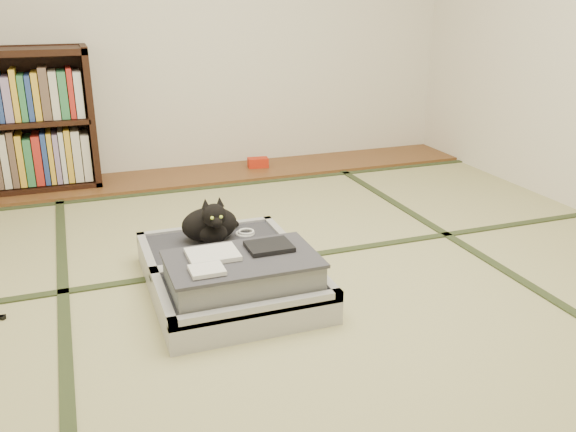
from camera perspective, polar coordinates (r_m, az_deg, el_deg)
name	(u,v)px	position (r m, az deg, el deg)	size (l,w,h in m)	color
floor	(305,296)	(2.71, 1.56, -7.51)	(4.50, 4.50, 0.00)	tan
wood_strip	(204,175)	(4.50, -7.85, 3.85)	(4.00, 0.50, 0.02)	brown
red_item	(258,163)	(4.61, -2.83, 5.02)	(0.15, 0.09, 0.07)	red
tatami_borders	(269,253)	(3.13, -1.77, -3.49)	(4.00, 4.50, 0.01)	#2D381E
suitcase	(231,273)	(2.70, -5.31, -5.38)	(0.69, 0.93, 0.27)	#A2A1A6
cat	(211,224)	(2.91, -7.23, -0.76)	(0.31, 0.31, 0.25)	black
cable_coil	(245,233)	(3.02, -4.01, -1.57)	(0.10, 0.10, 0.02)	white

